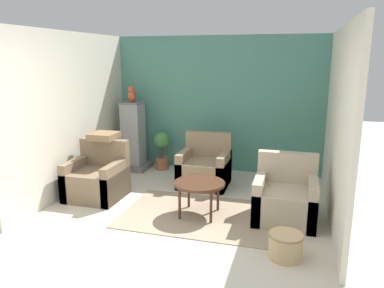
% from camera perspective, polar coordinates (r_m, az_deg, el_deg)
% --- Properties ---
extents(ground_plane, '(20.00, 20.00, 0.00)m').
position_cam_1_polar(ground_plane, '(4.23, -6.57, -16.61)').
color(ground_plane, beige).
rests_on(ground_plane, ground).
extents(wall_back_accent, '(3.96, 0.06, 2.47)m').
position_cam_1_polar(wall_back_accent, '(6.97, 3.90, 6.05)').
color(wall_back_accent, '#4C897A').
rests_on(wall_back_accent, ground_plane).
extents(wall_left, '(0.06, 3.35, 2.47)m').
position_cam_1_polar(wall_left, '(6.15, -17.78, 4.51)').
color(wall_left, beige).
rests_on(wall_left, ground_plane).
extents(wall_right, '(0.06, 3.35, 2.47)m').
position_cam_1_polar(wall_right, '(5.15, 21.35, 2.65)').
color(wall_right, beige).
rests_on(wall_right, ground_plane).
extents(area_rug, '(2.05, 1.41, 0.01)m').
position_cam_1_polar(area_rug, '(5.16, 1.12, -10.72)').
color(area_rug, gray).
rests_on(area_rug, ground_plane).
extents(coffee_table, '(0.68, 0.68, 0.47)m').
position_cam_1_polar(coffee_table, '(5.00, 1.14, -6.31)').
color(coffee_table, '#472819').
rests_on(coffee_table, ground_plane).
extents(armchair_left, '(0.79, 0.75, 0.85)m').
position_cam_1_polar(armchair_left, '(5.87, -14.25, -5.23)').
color(armchair_left, '#7A664C').
rests_on(armchair_left, ground_plane).
extents(armchair_right, '(0.79, 0.75, 0.85)m').
position_cam_1_polar(armchair_right, '(5.07, 14.01, -8.17)').
color(armchair_right, tan).
rests_on(armchair_right, ground_plane).
extents(armchair_middle, '(0.79, 0.75, 0.85)m').
position_cam_1_polar(armchair_middle, '(6.23, 1.95, -3.74)').
color(armchair_middle, '#8E7A5B').
rests_on(armchair_middle, ground_plane).
extents(birdcage, '(0.57, 0.57, 1.28)m').
position_cam_1_polar(birdcage, '(7.15, -8.92, 0.80)').
color(birdcage, slate).
rests_on(birdcage, ground_plane).
extents(parrot, '(0.14, 0.25, 0.30)m').
position_cam_1_polar(parrot, '(7.03, -9.15, 7.45)').
color(parrot, '#D14C2D').
rests_on(parrot, birdcage).
extents(potted_plant, '(0.33, 0.30, 0.72)m').
position_cam_1_polar(potted_plant, '(7.08, -4.63, -0.42)').
color(potted_plant, brown).
rests_on(potted_plant, ground_plane).
extents(wicker_basket, '(0.37, 0.37, 0.28)m').
position_cam_1_polar(wicker_basket, '(4.22, 14.07, -14.68)').
color(wicker_basket, tan).
rests_on(wicker_basket, ground_plane).
extents(throw_pillow, '(0.39, 0.39, 0.10)m').
position_cam_1_polar(throw_pillow, '(5.93, -13.28, 1.20)').
color(throw_pillow, '#846647').
rests_on(throw_pillow, armchair_left).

